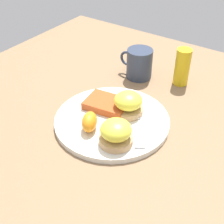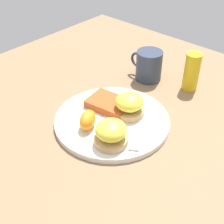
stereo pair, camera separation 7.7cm
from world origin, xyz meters
name	(u,v)px [view 1 (the left image)]	position (x,y,z in m)	size (l,w,h in m)	color
ground_plane	(112,123)	(0.00, 0.00, 0.00)	(1.10, 1.10, 0.00)	#846647
plate	(112,120)	(0.00, 0.00, 0.01)	(0.29, 0.29, 0.01)	silver
sandwich_benedict_left	(116,133)	(-0.06, 0.07, 0.04)	(0.08, 0.08, 0.06)	tan
sandwich_benedict_right	(128,104)	(-0.02, -0.04, 0.04)	(0.08, 0.08, 0.06)	tan
hashbrown_patty	(107,104)	(0.04, -0.03, 0.02)	(0.11, 0.08, 0.02)	#B24D22
orange_wedge	(89,122)	(0.02, 0.06, 0.04)	(0.06, 0.04, 0.04)	orange
fork	(139,121)	(-0.06, -0.03, 0.02)	(0.13, 0.20, 0.00)	silver
cup	(139,64)	(0.06, -0.24, 0.05)	(0.11, 0.08, 0.09)	#2D384C
condiment_bottle	(182,67)	(-0.06, -0.27, 0.06)	(0.04, 0.04, 0.11)	gold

